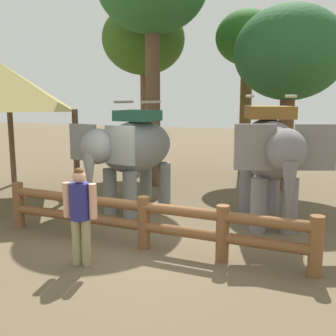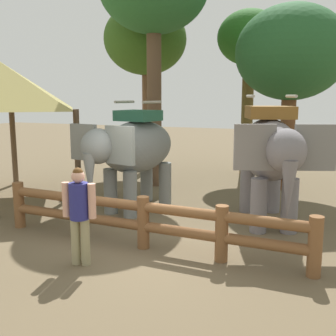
# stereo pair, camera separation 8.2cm
# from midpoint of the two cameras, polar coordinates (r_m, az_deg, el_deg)

# --- Properties ---
(ground_plane) EXTENTS (60.00, 60.00, 0.00)m
(ground_plane) POSITION_cam_midpoint_polar(r_m,az_deg,el_deg) (8.38, -3.11, -10.96)
(ground_plane) COLOR brown
(log_fence) EXTENTS (6.66, 0.55, 1.05)m
(log_fence) POSITION_cam_midpoint_polar(r_m,az_deg,el_deg) (8.17, -3.18, -7.03)
(log_fence) COLOR brown
(log_fence) RESTS_ON ground
(elephant_near_left) EXTENTS (2.06, 3.41, 2.87)m
(elephant_near_left) POSITION_cam_midpoint_polar(r_m,az_deg,el_deg) (10.69, -4.60, 2.54)
(elephant_near_left) COLOR gray
(elephant_near_left) RESTS_ON ground
(elephant_center) EXTENTS (2.51, 3.60, 3.02)m
(elephant_center) POSITION_cam_midpoint_polar(r_m,az_deg,el_deg) (9.73, 14.27, 2.03)
(elephant_center) COLOR slate
(elephant_center) RESTS_ON ground
(tourist_woman_in_black) EXTENTS (0.62, 0.39, 1.77)m
(tourist_woman_in_black) POSITION_cam_midpoint_polar(r_m,az_deg,el_deg) (7.42, -11.90, -5.63)
(tourist_woman_in_black) COLOR #978D65
(tourist_woman_in_black) RESTS_ON ground
(thatched_shelter) EXTENTS (4.60, 4.60, 3.97)m
(thatched_shelter) POSITION_cam_midpoint_polar(r_m,az_deg,el_deg) (12.70, -22.17, 10.46)
(thatched_shelter) COLOR brown
(thatched_shelter) RESTS_ON ground
(tree_far_left) EXTENTS (3.18, 3.18, 6.49)m
(tree_far_left) POSITION_cam_midpoint_polar(r_m,az_deg,el_deg) (16.58, -3.03, 17.29)
(tree_far_left) COLOR brown
(tree_far_left) RESTS_ON ground
(tree_back_center) EXTENTS (3.42, 3.42, 5.75)m
(tree_back_center) POSITION_cam_midpoint_polar(r_m,az_deg,el_deg) (13.60, 16.91, 14.87)
(tree_back_center) COLOR brown
(tree_back_center) RESTS_ON ground
(tree_deep_back) EXTENTS (2.38, 2.38, 6.12)m
(tree_deep_back) POSITION_cam_midpoint_polar(r_m,az_deg,el_deg) (16.13, 11.38, 16.65)
(tree_deep_back) COLOR brown
(tree_deep_back) RESTS_ON ground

